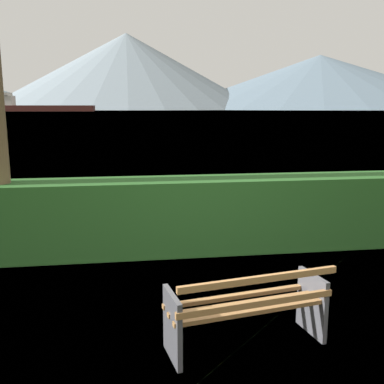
{
  "coord_description": "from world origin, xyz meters",
  "views": [
    {
      "loc": [
        -1.14,
        -4.02,
        2.42
      ],
      "look_at": [
        0.0,
        3.76,
        0.89
      ],
      "focal_mm": 40.78,
      "sensor_mm": 36.0,
      "label": 1
    }
  ],
  "objects": [
    {
      "name": "cargo_ship_large",
      "position": [
        -61.55,
        289.45,
        3.24
      ],
      "size": [
        68.91,
        13.83,
        11.6
      ],
      "color": "#471E19",
      "rests_on": "water_surface"
    },
    {
      "name": "distant_hills",
      "position": [
        29.2,
        545.96,
        36.19
      ],
      "size": [
        857.75,
        402.54,
        89.68
      ],
      "color": "slate",
      "rests_on": "ground_plane"
    },
    {
      "name": "park_bench",
      "position": [
        0.01,
        -0.06,
        0.42
      ],
      "size": [
        1.72,
        0.85,
        0.87
      ],
      "color": "#A0703F",
      "rests_on": "ground_plane"
    },
    {
      "name": "water_surface",
      "position": [
        0.0,
        306.04,
        0.0
      ],
      "size": [
        620.0,
        620.0,
        0.0
      ],
      "primitive_type": "plane",
      "color": "slate",
      "rests_on": "ground_plane"
    },
    {
      "name": "ground_plane",
      "position": [
        0.0,
        0.0,
        0.0
      ],
      "size": [
        1400.0,
        1400.0,
        0.0
      ],
      "primitive_type": "plane",
      "color": "#567A38"
    },
    {
      "name": "hedge_row",
      "position": [
        0.0,
        3.11,
        0.62
      ],
      "size": [
        8.52,
        0.87,
        1.24
      ],
      "primitive_type": "cube",
      "color": "#285B23",
      "rests_on": "ground_plane"
    }
  ]
}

